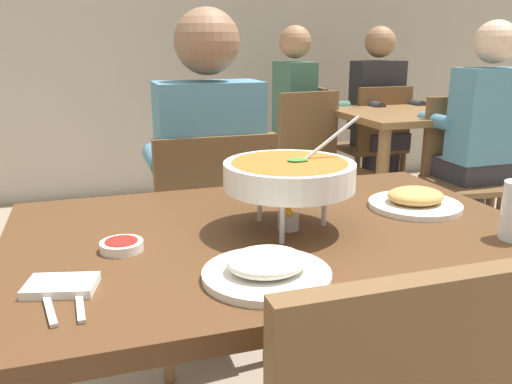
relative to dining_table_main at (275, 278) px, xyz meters
name	(u,v)px	position (x,y,z in m)	size (l,w,h in m)	color
cafe_rear_partition	(132,1)	(0.00, 3.23, 0.85)	(10.00, 0.10, 3.00)	#BCB2A3
dining_table_main	(275,278)	(0.00, 0.00, 0.00)	(1.21, 0.81, 0.78)	#51331C
chair_diner_main	(211,236)	(0.00, 0.69, -0.14)	(0.44, 0.44, 0.90)	brown
diner_main	(208,172)	(0.00, 0.72, 0.09)	(0.40, 0.45, 1.31)	#2D2D38
curry_bowl	(289,176)	(0.03, -0.01, 0.25)	(0.33, 0.30, 0.26)	silver
rice_plate	(267,268)	(-0.11, -0.25, 0.14)	(0.24, 0.24, 0.06)	white
appetizer_plate	(415,201)	(0.41, 0.04, 0.14)	(0.24, 0.24, 0.06)	white
sauce_dish	(122,245)	(-0.35, -0.02, 0.14)	(0.09, 0.09, 0.02)	white
napkin_folded	(61,286)	(-0.47, -0.18, 0.13)	(0.12, 0.08, 0.02)	white
fork_utensil	(48,302)	(-0.49, -0.23, 0.13)	(0.01, 0.17, 0.01)	silver
spoon_utensil	(79,298)	(-0.44, -0.23, 0.13)	(0.01, 0.17, 0.01)	silver
dining_table_far	(417,133)	(1.62, 1.81, -0.02)	(1.00, 0.80, 0.78)	brown
chair_bg_left	(298,142)	(1.03, 2.37, -0.14)	(0.45, 0.45, 0.90)	brown
chair_bg_middle	(375,140)	(1.59, 2.28, -0.14)	(0.45, 0.45, 0.90)	brown
chair_bg_right	(465,167)	(1.63, 1.34, -0.14)	(0.49, 0.49, 0.90)	brown
chair_bg_corner	(316,156)	(0.95, 1.88, -0.14)	(0.49, 0.49, 0.90)	brown
chair_bg_window	(508,150)	(2.23, 1.67, -0.14)	(0.44, 0.44, 0.90)	brown
patron_bg_left	(299,109)	(1.03, 2.37, 0.09)	(0.45, 0.40, 1.31)	#2D2D38
patron_bg_middle	(379,106)	(1.64, 2.33, 0.09)	(0.40, 0.45, 1.31)	#2D2D38
patron_bg_right	(480,128)	(1.64, 1.26, 0.09)	(0.40, 0.45, 1.31)	#2D2D38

